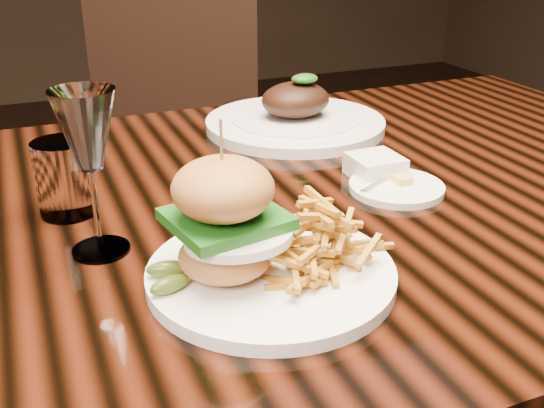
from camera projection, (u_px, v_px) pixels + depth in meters
name	position (u px, v px, depth m)	size (l,w,h in m)	color
dining_table	(240.00, 251.00, 0.89)	(1.60, 0.90, 0.75)	black
burger_plate	(268.00, 240.00, 0.65)	(0.26, 0.26, 0.18)	white
side_saucer	(396.00, 187.00, 0.88)	(0.13, 0.13, 0.02)	white
ramekin	(375.00, 167.00, 0.92)	(0.07, 0.07, 0.03)	white
wine_glass	(87.00, 136.00, 0.67)	(0.07, 0.07, 0.19)	white
water_tumbler	(65.00, 178.00, 0.80)	(0.07, 0.07, 0.10)	white
far_dish	(295.00, 118.00, 1.13)	(0.32, 0.32, 0.10)	white
chair_far	(175.00, 140.00, 1.73)	(0.59, 0.59, 0.95)	black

